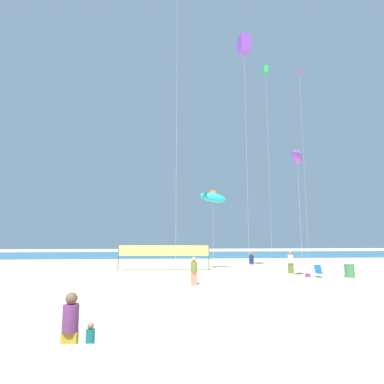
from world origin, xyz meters
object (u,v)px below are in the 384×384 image
kite_cyan_inflatable (213,198)px  kite_violet_box (244,44)px  beachgoer_white_shirt (291,261)px  kite_magenta_diamond (300,87)px  beachgoer_navy_shirt (251,262)px  kite_violet_inflatable (297,157)px  toddler_figure (90,341)px  kite_green_box (266,71)px  beachgoer_olive_shirt (194,270)px  volleyball_net (164,252)px  trash_barrel (349,271)px  mother_figure (70,326)px  folding_beach_chair (319,271)px  beach_handbag (308,275)px

kite_cyan_inflatable → kite_violet_box: bearing=-51.7°
beachgoer_white_shirt → kite_magenta_diamond: bearing=-74.5°
beachgoer_navy_shirt → kite_violet_inflatable: 9.18m
toddler_figure → kite_green_box: kite_green_box is taller
kite_green_box → kite_magenta_diamond: 4.35m
beachgoer_olive_shirt → volleyball_net: volleyball_net is taller
toddler_figure → beachgoer_white_shirt: size_ratio=0.52×
beachgoer_white_shirt → trash_barrel: beachgoer_white_shirt is taller
volleyball_net → beachgoer_olive_shirt: bearing=-77.3°
kite_green_box → kite_violet_box: bearing=-119.4°
beachgoer_white_shirt → kite_violet_inflatable: (-1.03, -4.66, 7.54)m
beachgoer_olive_shirt → beachgoer_white_shirt: beachgoer_white_shirt is taller
kite_magenta_diamond → kite_violet_inflatable: 17.62m
mother_figure → beachgoer_olive_shirt: 12.74m
beachgoer_olive_shirt → kite_green_box: kite_green_box is taller
mother_figure → beachgoer_olive_shirt: beachgoer_olive_shirt is taller
folding_beach_chair → trash_barrel: 2.26m
trash_barrel → folding_beach_chair: bearing=175.8°
volleyball_net → kite_cyan_inflatable: kite_cyan_inflatable is taller
beachgoer_navy_shirt → kite_violet_box: size_ratio=0.08×
beachgoer_olive_shirt → folding_beach_chair: 9.99m
trash_barrel → kite_cyan_inflatable: size_ratio=0.13×
toddler_figure → beachgoer_white_shirt: bearing=82.5°
trash_barrel → kite_cyan_inflatable: (-9.33, 5.40, 6.01)m
toddler_figure → beachgoer_olive_shirt: size_ratio=0.54×
beachgoer_olive_shirt → kite_magenta_diamond: (13.29, 13.06, 18.94)m
beachgoer_navy_shirt → kite_magenta_diamond: bearing=10.0°
kite_green_box → kite_cyan_inflatable: (-6.96, -5.02, -15.33)m
mother_figure → folding_beach_chair: bearing=42.6°
beachgoer_navy_shirt → kite_violet_inflatable: bearing=-96.9°
beachgoer_olive_shirt → kite_green_box: size_ratio=0.08×
trash_barrel → kite_violet_box: 20.55m
kite_cyan_inflatable → kite_green_box: bearing=35.8°
kite_green_box → mother_figure: bearing=-117.8°
folding_beach_chair → kite_violet_inflatable: bearing=-179.6°
kite_violet_inflatable → beachgoer_white_shirt: bearing=77.5°
toddler_figure → kite_violet_box: bearing=90.7°
mother_figure → beach_handbag: size_ratio=4.98×
kite_magenta_diamond → beach_handbag: bearing=-114.7°
beachgoer_navy_shirt → beach_handbag: bearing=-67.6°
kite_magenta_diamond → kite_violet_box: kite_magenta_diamond is taller
beachgoer_olive_shirt → beach_handbag: beachgoer_olive_shirt is taller
toddler_figure → mother_figure: bearing=-141.3°
kite_green_box → kite_violet_inflatable: bearing=-99.3°
kite_green_box → kite_cyan_inflatable: size_ratio=3.14×
volleyball_net → kite_green_box: bearing=21.5°
folding_beach_chair → beach_handbag: size_ratio=2.67×
toddler_figure → kite_magenta_diamond: size_ratio=0.04×
kite_magenta_diamond → beachgoer_navy_shirt: bearing=-137.6°
toddler_figure → beach_handbag: (12.22, 15.13, -0.36)m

